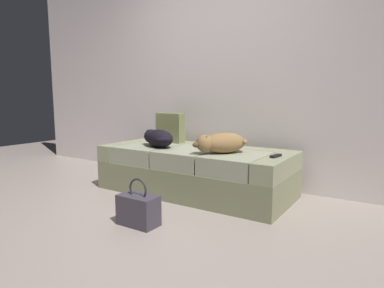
{
  "coord_description": "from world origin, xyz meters",
  "views": [
    {
      "loc": [
        1.83,
        -1.84,
        1.01
      ],
      "look_at": [
        0.0,
        0.98,
        0.52
      ],
      "focal_mm": 31.03,
      "sensor_mm": 36.0,
      "label": 1
    }
  ],
  "objects_px": {
    "couch": "(195,171)",
    "handbag": "(138,209)",
    "throw_pillow": "(170,128)",
    "dog_tan": "(221,143)",
    "dog_dark": "(158,138)",
    "tv_remote": "(276,156)"
  },
  "relations": [
    {
      "from": "throw_pillow",
      "to": "handbag",
      "type": "xyz_separation_m",
      "value": [
        0.6,
        -1.23,
        -0.52
      ]
    },
    {
      "from": "couch",
      "to": "dog_tan",
      "type": "xyz_separation_m",
      "value": [
        0.37,
        -0.12,
        0.34
      ]
    },
    {
      "from": "tv_remote",
      "to": "handbag",
      "type": "relative_size",
      "value": 0.4
    },
    {
      "from": "dog_tan",
      "to": "handbag",
      "type": "height_order",
      "value": "dog_tan"
    },
    {
      "from": "tv_remote",
      "to": "throw_pillow",
      "type": "relative_size",
      "value": 0.44
    },
    {
      "from": "handbag",
      "to": "dog_tan",
      "type": "bearing_deg",
      "value": 73.35
    },
    {
      "from": "dog_tan",
      "to": "tv_remote",
      "type": "relative_size",
      "value": 3.49
    },
    {
      "from": "dog_tan",
      "to": "throw_pillow",
      "type": "bearing_deg",
      "value": 157.64
    },
    {
      "from": "throw_pillow",
      "to": "dog_tan",
      "type": "bearing_deg",
      "value": -22.36
    },
    {
      "from": "dog_dark",
      "to": "throw_pillow",
      "type": "relative_size",
      "value": 1.55
    },
    {
      "from": "couch",
      "to": "throw_pillow",
      "type": "distance_m",
      "value": 0.67
    },
    {
      "from": "couch",
      "to": "dog_dark",
      "type": "height_order",
      "value": "dog_dark"
    },
    {
      "from": "tv_remote",
      "to": "couch",
      "type": "bearing_deg",
      "value": -174.64
    },
    {
      "from": "couch",
      "to": "dog_dark",
      "type": "xyz_separation_m",
      "value": [
        -0.39,
        -0.13,
        0.33
      ]
    },
    {
      "from": "couch",
      "to": "handbag",
      "type": "distance_m",
      "value": 1.01
    },
    {
      "from": "tv_remote",
      "to": "dog_tan",
      "type": "bearing_deg",
      "value": -162.44
    },
    {
      "from": "tv_remote",
      "to": "handbag",
      "type": "bearing_deg",
      "value": -120.64
    },
    {
      "from": "couch",
      "to": "dog_tan",
      "type": "distance_m",
      "value": 0.52
    },
    {
      "from": "couch",
      "to": "dog_dark",
      "type": "distance_m",
      "value": 0.52
    },
    {
      "from": "dog_tan",
      "to": "throw_pillow",
      "type": "distance_m",
      "value": 0.93
    },
    {
      "from": "dog_dark",
      "to": "tv_remote",
      "type": "height_order",
      "value": "dog_dark"
    },
    {
      "from": "dog_dark",
      "to": "throw_pillow",
      "type": "distance_m",
      "value": 0.38
    }
  ]
}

